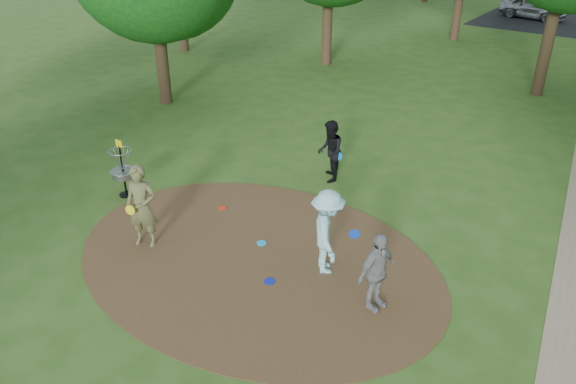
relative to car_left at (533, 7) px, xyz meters
The scene contains 11 objects.
ground 30.26m from the car_left, 85.92° to the right, with size 100.00×100.00×0.00m, color #2D5119.
dirt_clearing 30.26m from the car_left, 85.92° to the right, with size 8.40×8.40×0.02m, color #47301C.
player_observer_with_disc 31.14m from the car_left, 90.34° to the right, with size 0.82×0.71×1.91m.
player_throwing_with_disc 29.85m from the car_left, 83.09° to the right, with size 1.36×1.35×1.84m.
player_walking_with_disc 26.11m from the car_left, 86.81° to the right, with size 0.98×1.03×1.68m.
player_waiting_with_disc 30.52m from the car_left, 80.66° to the right, with size 0.59×1.01×1.61m.
disc_ground_cyan 29.73m from the car_left, 86.30° to the right, with size 0.22×0.22×0.02m, color #1BACDE.
disc_ground_blue 30.81m from the car_left, 84.60° to the right, with size 0.22×0.22×0.02m, color #0B1AC7.
disc_ground_red 28.99m from the car_left, 89.70° to the right, with size 0.22×0.22×0.02m, color red.
car_left is the anchor object (origin of this frame).
disc_golf_basket 29.97m from the car_left, 94.49° to the right, with size 0.63×0.63×1.54m.
Camera 1 is at (6.33, -7.67, 6.94)m, focal length 35.00 mm.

